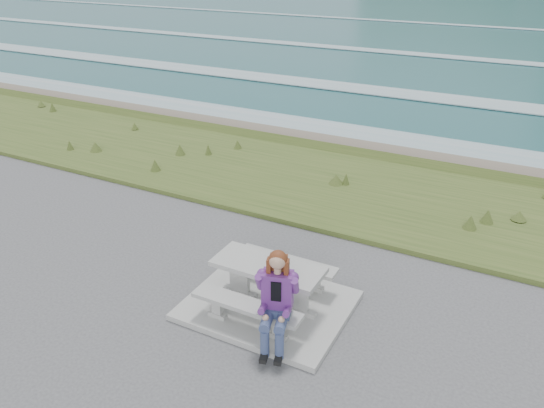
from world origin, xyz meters
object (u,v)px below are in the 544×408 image
at_px(picnic_table, 268,273).
at_px(seated_woman, 276,314).
at_px(bench_seaward, 287,265).
at_px(bench_landward, 247,309).

bearing_deg(picnic_table, seated_woman, -55.82).
bearing_deg(bench_seaward, bench_landward, -90.00).
relative_size(picnic_table, bench_seaward, 1.00).
bearing_deg(seated_woman, bench_seaward, 93.20).
relative_size(picnic_table, seated_woman, 1.20).
relative_size(bench_landward, seated_woman, 1.20).
xyz_separation_m(picnic_table, seated_woman, (0.57, -0.84, -0.03)).
height_order(bench_landward, bench_seaward, same).
relative_size(bench_seaward, seated_woman, 1.20).
distance_m(picnic_table, bench_landward, 0.74).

